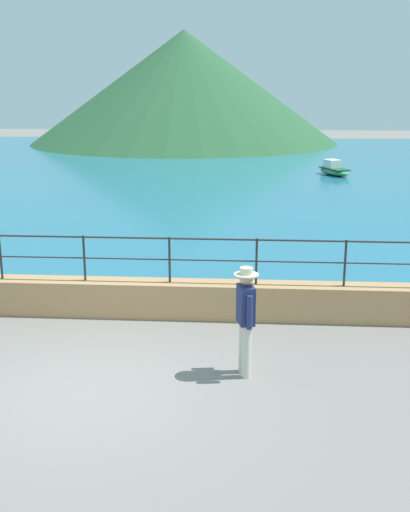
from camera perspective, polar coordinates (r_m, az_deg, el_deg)
The scene contains 7 objects.
ground_plane at distance 9.62m, azimuth -10.69°, elevation -11.99°, with size 120.00×120.00×0.00m, color slate.
promenade_wall at distance 12.36m, azimuth -7.08°, elevation -3.84°, with size 20.00×0.56×0.70m, color tan.
railing at distance 12.08m, azimuth -7.23°, elevation 0.52°, with size 18.44×0.04×0.90m.
lake_water at distance 34.45m, azimuth 0.14°, elevation 7.95°, with size 64.00×44.32×0.06m, color #236B89.
hill_main at distance 51.51m, azimuth -1.91°, elevation 15.20°, with size 24.75×24.75×8.81m, color #285633.
person_walking at distance 9.56m, azimuth 3.74°, elevation -5.51°, with size 0.38×0.55×1.75m.
boat_1 at distance 32.64m, azimuth 11.75°, elevation 7.76°, with size 1.77×2.47×0.76m.
Camera 1 is at (2.34, -8.26, 4.34)m, focal length 43.60 mm.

